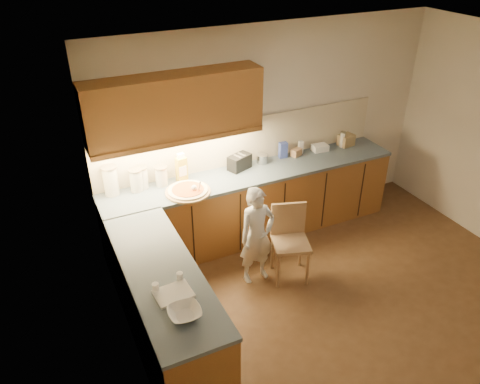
{
  "coord_description": "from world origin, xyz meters",
  "views": [
    {
      "loc": [
        -2.7,
        -2.79,
        3.58
      ],
      "look_at": [
        -0.8,
        1.2,
        1.0
      ],
      "focal_mm": 35.0,
      "sensor_mm": 36.0,
      "label": 1
    }
  ],
  "objects_px": {
    "wooden_chair": "(290,236)",
    "oil_jug": "(182,169)",
    "pizza_on_board": "(188,191)",
    "child": "(257,236)",
    "toaster": "(239,162)"
  },
  "relations": [
    {
      "from": "wooden_chair",
      "to": "oil_jug",
      "type": "relative_size",
      "value": 2.45
    },
    {
      "from": "pizza_on_board",
      "to": "child",
      "type": "distance_m",
      "value": 0.92
    },
    {
      "from": "pizza_on_board",
      "to": "oil_jug",
      "type": "height_order",
      "value": "oil_jug"
    },
    {
      "from": "wooden_chair",
      "to": "toaster",
      "type": "xyz_separation_m",
      "value": [
        -0.14,
        1.01,
        0.5
      ]
    },
    {
      "from": "pizza_on_board",
      "to": "wooden_chair",
      "type": "xyz_separation_m",
      "value": [
        0.91,
        -0.74,
        -0.43
      ]
    },
    {
      "from": "wooden_chair",
      "to": "child",
      "type": "bearing_deg",
      "value": -173.83
    },
    {
      "from": "child",
      "to": "toaster",
      "type": "bearing_deg",
      "value": 72.94
    },
    {
      "from": "oil_jug",
      "to": "child",
      "type": "bearing_deg",
      "value": -61.57
    },
    {
      "from": "pizza_on_board",
      "to": "child",
      "type": "relative_size",
      "value": 0.44
    },
    {
      "from": "pizza_on_board",
      "to": "oil_jug",
      "type": "bearing_deg",
      "value": 84.03
    },
    {
      "from": "oil_jug",
      "to": "wooden_chair",
      "type": "bearing_deg",
      "value": -49.05
    },
    {
      "from": "toaster",
      "to": "wooden_chair",
      "type": "bearing_deg",
      "value": -103.47
    },
    {
      "from": "toaster",
      "to": "child",
      "type": "bearing_deg",
      "value": -125.35
    },
    {
      "from": "child",
      "to": "pizza_on_board",
      "type": "bearing_deg",
      "value": 126.14
    },
    {
      "from": "oil_jug",
      "to": "toaster",
      "type": "height_order",
      "value": "oil_jug"
    }
  ]
}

